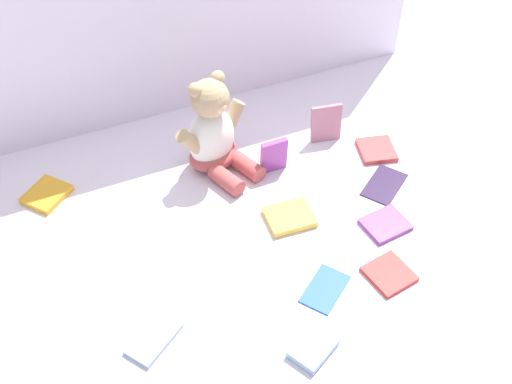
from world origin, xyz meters
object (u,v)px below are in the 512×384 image
object	(u,v)px
book_case_2	(326,123)
book_case_7	(385,224)
book_case_3	(47,195)
book_case_10	(290,217)
book_case_0	(274,156)
book_case_6	(325,288)
book_case_9	(376,149)
book_case_5	(384,184)
book_case_1	(153,339)
teddy_bear	(213,135)
book_case_4	(389,274)
book_case_8	(313,348)

from	to	relation	value
book_case_2	book_case_7	xyz separation A→B (m)	(-0.02, -0.36, -0.05)
book_case_3	book_case_10	distance (m)	0.64
book_case_3	book_case_10	world-z (taller)	book_case_10
book_case_0	book_case_6	distance (m)	0.42
book_case_9	book_case_5	bearing A→B (deg)	82.71
book_case_1	book_case_3	size ratio (longest dim) A/B	1.14
book_case_9	teddy_bear	bearing A→B (deg)	-2.75
teddy_bear	book_case_9	world-z (taller)	teddy_bear
book_case_2	book_case_5	bearing A→B (deg)	-66.19
book_case_5	book_case_10	world-z (taller)	book_case_10
book_case_4	book_case_5	world-z (taller)	book_case_4
book_case_4	book_case_5	xyz separation A→B (m)	(0.15, 0.26, -0.00)
teddy_bear	book_case_6	world-z (taller)	teddy_bear
book_case_2	book_case_6	size ratio (longest dim) A/B	0.92
book_case_3	book_case_5	size ratio (longest dim) A/B	0.79
book_case_5	book_case_6	xyz separation A→B (m)	(-0.30, -0.24, 0.00)
book_case_1	book_case_8	size ratio (longest dim) A/B	1.23
book_case_7	book_case_10	world-z (taller)	book_case_10
book_case_6	book_case_10	distance (m)	0.23
book_case_3	book_case_6	world-z (taller)	book_case_3
book_case_10	book_case_1	bearing A→B (deg)	119.75
book_case_4	book_case_5	size ratio (longest dim) A/B	0.73
book_case_3	book_case_5	xyz separation A→B (m)	(0.83, -0.32, -0.00)
book_case_6	book_case_7	xyz separation A→B (m)	(0.23, 0.11, 0.00)
book_case_3	book_case_4	world-z (taller)	book_case_3
book_case_0	book_case_6	bearing A→B (deg)	-98.39
book_case_3	book_case_4	bearing A→B (deg)	-169.75
teddy_bear	book_case_7	size ratio (longest dim) A/B	2.58
book_case_4	book_case_0	bearing A→B (deg)	-86.45
teddy_bear	book_case_5	xyz separation A→B (m)	(0.38, -0.26, -0.10)
book_case_1	book_case_10	world-z (taller)	book_case_10
book_case_4	book_case_7	distance (m)	0.15
book_case_2	book_case_8	bearing A→B (deg)	-109.99
book_case_2	book_case_3	xyz separation A→B (m)	(-0.77, 0.08, -0.05)
book_case_8	book_case_10	bearing A→B (deg)	-45.56
book_case_0	book_case_1	distance (m)	0.60
book_case_9	book_case_6	bearing A→B (deg)	60.13
book_case_7	book_case_1	bearing A→B (deg)	91.33
book_case_8	book_case_3	bearing A→B (deg)	4.81
book_case_2	book_case_7	world-z (taller)	book_case_2
teddy_bear	book_case_3	world-z (taller)	teddy_bear
book_case_4	book_case_2	bearing A→B (deg)	-109.55
book_case_2	book_case_6	xyz separation A→B (m)	(-0.25, -0.47, -0.05)
book_case_0	book_case_6	size ratio (longest dim) A/B	0.83
book_case_2	book_case_1	bearing A→B (deg)	-135.82
book_case_10	book_case_8	bearing A→B (deg)	166.27
book_case_5	book_case_10	xyz separation A→B (m)	(-0.28, -0.01, 0.01)
book_case_5	book_case_8	world-z (taller)	book_case_8
book_case_0	book_case_9	bearing A→B (deg)	-9.30
book_case_4	book_case_10	bearing A→B (deg)	-70.71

